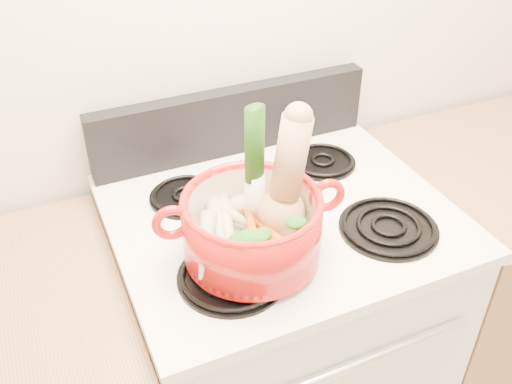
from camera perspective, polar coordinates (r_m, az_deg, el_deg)
name	(u,v)px	position (r m, az deg, el deg)	size (l,w,h in m)	color
wall_back	(222,18)	(1.46, -3.40, 16.96)	(3.50, 0.02, 2.60)	white
stove_body	(277,347)	(1.69, 2.09, -15.22)	(0.76, 0.65, 0.92)	silver
cooktop	(281,216)	(1.35, 2.52, -2.41)	(0.78, 0.67, 0.03)	white
control_backsplash	(232,121)	(1.52, -2.37, 7.11)	(0.76, 0.05, 0.18)	black
oven_handle	(351,366)	(1.26, 9.46, -16.83)	(0.02, 0.02, 0.60)	silver
burner_front_left	(232,275)	(1.17, -2.44, -8.26)	(0.22, 0.22, 0.02)	black
burner_front_right	(389,226)	(1.32, 13.12, -3.38)	(0.22, 0.22, 0.02)	black
burner_back_left	(185,195)	(1.39, -7.09, -0.32)	(0.17, 0.17, 0.02)	black
burner_back_right	(323,161)	(1.51, 6.69, 3.12)	(0.17, 0.17, 0.02)	black
dutch_oven	(252,227)	(1.15, -0.40, -3.53)	(0.28, 0.28, 0.14)	#B7130F
pot_handle_left	(172,223)	(1.10, -8.41, -3.04)	(0.08, 0.08, 0.02)	#B7130F
pot_handle_right	(327,195)	(1.17, 7.11, -0.34)	(0.08, 0.08, 0.02)	#B7130F
squash	(287,176)	(1.14, 3.12, 1.56)	(0.11, 0.11, 0.27)	tan
leek	(255,169)	(1.13, -0.14, 2.33)	(0.05, 0.05, 0.30)	white
ginger	(242,205)	(1.25, -1.38, -1.35)	(0.08, 0.06, 0.04)	tan
parsnip_0	(228,230)	(1.18, -2.78, -3.79)	(0.04, 0.04, 0.20)	beige
parsnip_1	(219,231)	(1.17, -3.71, -3.95)	(0.04, 0.04, 0.20)	beige
parsnip_2	(231,212)	(1.20, -2.47, -2.05)	(0.04, 0.04, 0.18)	beige
parsnip_3	(205,244)	(1.12, -5.14, -5.18)	(0.04, 0.04, 0.16)	beige
carrot_0	(249,243)	(1.15, -0.73, -5.16)	(0.03, 0.03, 0.17)	#C44009
carrot_1	(244,250)	(1.13, -1.16, -5.86)	(0.03, 0.03, 0.14)	#B85009
carrot_2	(267,233)	(1.16, 1.15, -4.10)	(0.03, 0.03, 0.17)	#C65809
carrot_3	(256,243)	(1.13, -0.03, -5.08)	(0.03, 0.03, 0.14)	red
carrot_4	(253,234)	(1.13, -0.32, -4.27)	(0.03, 0.03, 0.17)	#DD600B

